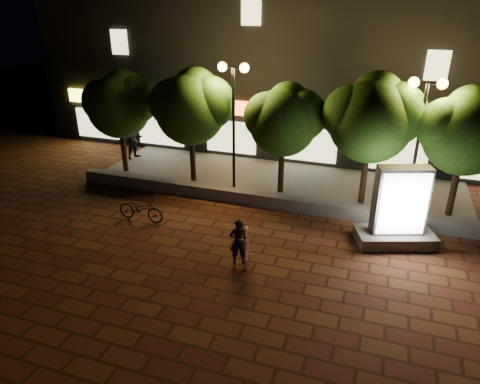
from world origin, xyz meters
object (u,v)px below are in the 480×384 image
at_px(tree_far_left, 120,102).
at_px(rider, 238,242).
at_px(street_lamp_left, 233,95).
at_px(scooter_pink, 246,246).
at_px(tree_far_right, 468,129).
at_px(street_lamp_right, 423,112).
at_px(tree_left, 192,105).
at_px(tree_mid, 285,118).
at_px(ad_kiosk, 398,214).
at_px(scooter_parked, 141,209).
at_px(pedestrian, 135,140).
at_px(tree_right, 373,116).

height_order(tree_far_left, rider, tree_far_left).
bearing_deg(street_lamp_left, rider, -68.81).
bearing_deg(street_lamp_left, scooter_pink, -66.30).
xyz_separation_m(tree_far_right, street_lamp_right, (-1.55, -0.26, 0.53)).
distance_m(tree_left, scooter_pink, 7.47).
bearing_deg(tree_mid, ad_kiosk, -31.69).
bearing_deg(tree_far_left, scooter_parked, -52.14).
bearing_deg(scooter_parked, tree_far_left, 38.46).
height_order(ad_kiosk, scooter_pink, ad_kiosk).
bearing_deg(pedestrian, scooter_parked, -130.33).
bearing_deg(street_lamp_left, tree_mid, 7.31).
xyz_separation_m(ad_kiosk, pedestrian, (-12.60, 4.50, -0.07)).
bearing_deg(scooter_parked, rider, -108.86).
distance_m(scooter_pink, pedestrian, 10.91).
distance_m(street_lamp_right, scooter_pink, 7.78).
distance_m(tree_far_right, pedestrian, 14.84).
relative_size(ad_kiosk, pedestrian, 1.46).
distance_m(street_lamp_left, ad_kiosk, 7.66).
xyz_separation_m(street_lamp_left, rider, (2.10, -5.42, -3.27)).
bearing_deg(tree_far_left, rider, -36.96).
relative_size(tree_left, street_lamp_left, 0.94).
bearing_deg(tree_right, rider, -119.83).
relative_size(street_lamp_right, pedestrian, 2.63).
relative_size(tree_mid, ad_kiosk, 1.62).
relative_size(scooter_pink, scooter_parked, 0.93).
relative_size(street_lamp_left, rider, 3.41).
bearing_deg(tree_mid, tree_right, 0.00).
distance_m(tree_far_right, scooter_pink, 8.78).
height_order(tree_far_left, pedestrian, tree_far_left).
relative_size(tree_left, tree_far_right, 1.03).
bearing_deg(pedestrian, tree_mid, -85.08).
bearing_deg(scooter_pink, tree_right, 42.26).
bearing_deg(tree_far_right, tree_right, 180.00).
bearing_deg(rider, tree_right, -144.33).
relative_size(tree_far_left, street_lamp_left, 0.89).
bearing_deg(tree_far_right, tree_left, 180.00).
relative_size(tree_far_left, street_lamp_right, 0.93).
bearing_deg(rider, street_lamp_left, -93.31).
bearing_deg(tree_mid, street_lamp_right, -3.04).
xyz_separation_m(tree_mid, street_lamp_left, (-2.05, -0.26, 0.81)).
distance_m(tree_mid, rider, 6.19).
xyz_separation_m(ad_kiosk, rider, (-4.51, -2.87, -0.33)).
xyz_separation_m(tree_far_left, pedestrian, (-0.55, 1.68, -2.26)).
bearing_deg(tree_left, scooter_pink, -52.18).
bearing_deg(pedestrian, rider, -115.54).
bearing_deg(ad_kiosk, scooter_pink, -148.95).
xyz_separation_m(street_lamp_right, pedestrian, (-13.00, 1.95, -2.87)).
bearing_deg(tree_left, tree_far_left, -180.00).
xyz_separation_m(tree_left, tree_mid, (4.00, -0.00, -0.23)).
xyz_separation_m(tree_far_left, scooter_pink, (7.71, -5.42, -2.79)).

